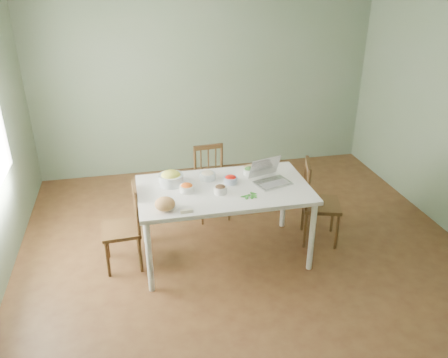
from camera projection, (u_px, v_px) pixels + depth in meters
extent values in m
cube|color=#452716|center=(247.00, 257.00, 4.98)|extent=(5.00, 5.00, 0.00)
cube|color=#627959|center=(206.00, 83.00, 6.60)|extent=(5.00, 0.00, 2.70)
cube|color=#627959|center=(386.00, 324.00, 2.20)|extent=(5.00, 0.00, 2.70)
ellipsoid|color=#AD854C|center=(165.00, 204.00, 4.22)|extent=(0.22, 0.22, 0.13)
cube|color=silver|center=(187.00, 211.00, 4.19)|extent=(0.12, 0.04, 0.03)
cylinder|color=#CDB881|center=(253.00, 168.00, 5.08)|extent=(0.26, 0.26, 0.02)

